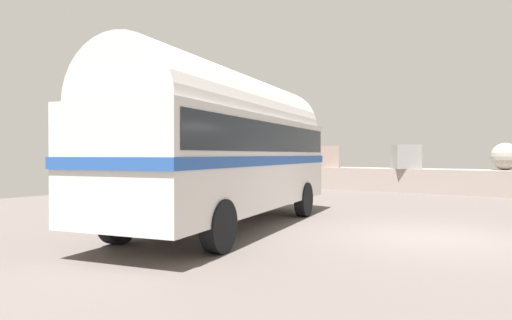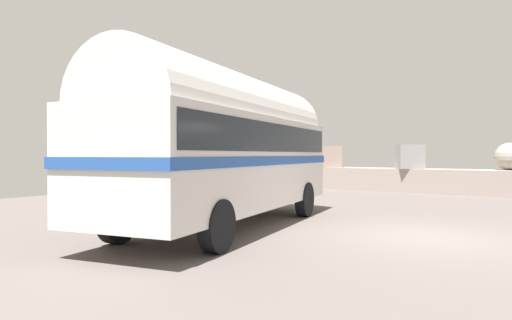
# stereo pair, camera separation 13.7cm
# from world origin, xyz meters

# --- Properties ---
(ground) EXTENTS (32.00, 26.00, 0.02)m
(ground) POSITION_xyz_m (0.00, 0.00, 0.01)
(ground) COLOR #5D5450
(breakwater) EXTENTS (31.36, 2.05, 2.50)m
(breakwater) POSITION_xyz_m (0.07, 11.80, 0.69)
(breakwater) COLOR gray
(breakwater) RESTS_ON ground
(vintage_coach) EXTENTS (4.26, 8.90, 3.70)m
(vintage_coach) POSITION_xyz_m (-4.22, -1.48, 2.05)
(vintage_coach) COLOR black
(vintage_coach) RESTS_ON ground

